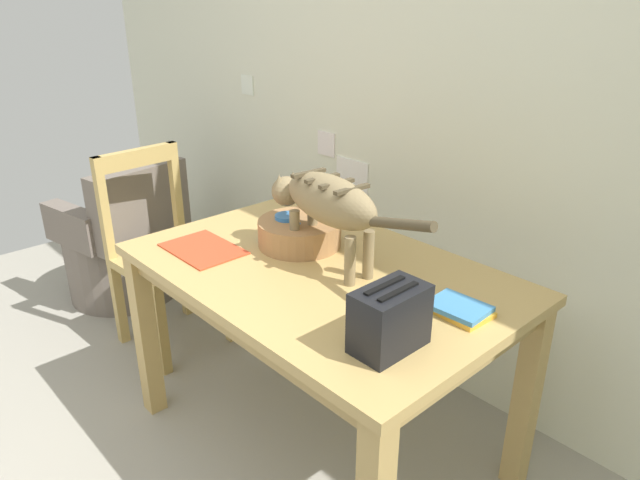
{
  "coord_description": "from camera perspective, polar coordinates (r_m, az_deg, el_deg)",
  "views": [
    {
      "loc": [
        1.33,
        0.18,
        1.59
      ],
      "look_at": [
        0.04,
        1.37,
        0.84
      ],
      "focal_mm": 32.51,
      "sensor_mm": 36.0,
      "label": 1
    }
  ],
  "objects": [
    {
      "name": "wall_rear",
      "position": [
        2.35,
        12.76,
        14.3
      ],
      "size": [
        5.28,
        0.11,
        2.5
      ],
      "color": "silver",
      "rests_on": "ground_plane"
    },
    {
      "name": "dining_table",
      "position": [
        1.99,
        -0.0,
        -5.04
      ],
      "size": [
        1.31,
        0.85,
        0.74
      ],
      "color": "tan",
      "rests_on": "ground_plane"
    },
    {
      "name": "cat",
      "position": [
        1.89,
        0.62,
        3.74
      ],
      "size": [
        0.74,
        0.17,
        0.31
      ],
      "rotation": [
        0.0,
        0.0,
        1.49
      ],
      "color": "#877450",
      "rests_on": "dining_table"
    },
    {
      "name": "saucer_bowl",
      "position": [
        2.13,
        -3.2,
        0.14
      ],
      "size": [
        0.21,
        0.21,
        0.03
      ],
      "primitive_type": "cylinder",
      "color": "blue",
      "rests_on": "dining_table"
    },
    {
      "name": "coffee_mug",
      "position": [
        2.11,
        -3.18,
        1.48
      ],
      "size": [
        0.13,
        0.09,
        0.08
      ],
      "color": "#3374C0",
      "rests_on": "saucer_bowl"
    },
    {
      "name": "magazine",
      "position": [
        2.12,
        -11.43,
        -0.87
      ],
      "size": [
        0.29,
        0.21,
        0.01
      ],
      "primitive_type": "cube",
      "rotation": [
        0.0,
        0.0,
        -0.0
      ],
      "color": "#E54627",
      "rests_on": "dining_table"
    },
    {
      "name": "book_stack",
      "position": [
        1.72,
        13.56,
        -6.62
      ],
      "size": [
        0.17,
        0.14,
        0.03
      ],
      "color": "gold",
      "rests_on": "dining_table"
    },
    {
      "name": "wicker_basket",
      "position": [
        2.1,
        -2.02,
        0.77
      ],
      "size": [
        0.3,
        0.3,
        0.09
      ],
      "color": "#A77749",
      "rests_on": "dining_table"
    },
    {
      "name": "toaster",
      "position": [
        1.5,
        6.89,
        -7.71
      ],
      "size": [
        0.12,
        0.2,
        0.18
      ],
      "color": "black",
      "rests_on": "dining_table"
    },
    {
      "name": "wooden_chair_near",
      "position": [
        2.83,
        -15.09,
        -1.34
      ],
      "size": [
        0.45,
        0.45,
        0.93
      ],
      "rotation": [
        0.0,
        0.0,
        -1.51
      ],
      "color": "tan",
      "rests_on": "ground_plane"
    },
    {
      "name": "wicker_armchair",
      "position": [
        3.4,
        -18.69,
        -0.89
      ],
      "size": [
        0.64,
        0.66,
        0.78
      ],
      "rotation": [
        0.0,
        0.0,
        1.75
      ],
      "color": "#6E635A",
      "rests_on": "ground_plane"
    }
  ]
}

